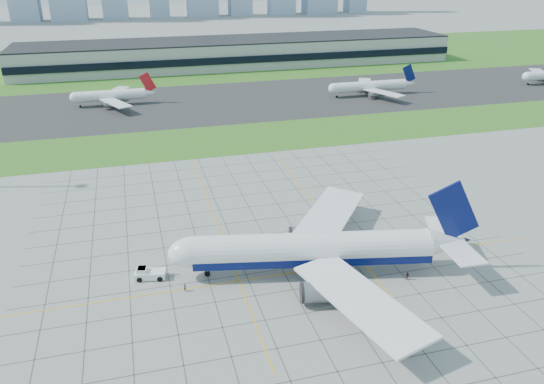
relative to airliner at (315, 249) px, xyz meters
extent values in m
plane|color=gray|center=(-6.15, 2.96, -5.61)|extent=(1400.00, 1400.00, 0.00)
cube|color=#327120|center=(-6.15, 92.96, -5.59)|extent=(700.00, 35.00, 0.04)
cube|color=#383838|center=(-6.15, 147.96, -5.58)|extent=(700.00, 75.00, 0.04)
cube|color=#327120|center=(-6.15, 257.96, -5.59)|extent=(700.00, 145.00, 0.04)
cube|color=#474744|center=(-54.15, 12.96, -5.59)|extent=(0.18, 130.00, 0.02)
cube|color=#474744|center=(-46.15, 12.96, -5.59)|extent=(0.18, 130.00, 0.02)
cube|color=#474744|center=(-38.15, 12.96, -5.59)|extent=(0.18, 130.00, 0.02)
cube|color=#474744|center=(-30.15, 12.96, -5.59)|extent=(0.18, 130.00, 0.02)
cube|color=#474744|center=(-22.15, 12.96, -5.59)|extent=(0.18, 130.00, 0.02)
cube|color=#474744|center=(-14.15, 12.96, -5.59)|extent=(0.18, 130.00, 0.02)
cube|color=#474744|center=(-6.15, 12.96, -5.59)|extent=(0.18, 130.00, 0.02)
cube|color=#474744|center=(1.85, 12.96, -5.59)|extent=(0.18, 130.00, 0.02)
cube|color=#474744|center=(9.85, 12.96, -5.59)|extent=(0.18, 130.00, 0.02)
cube|color=#474744|center=(17.85, 12.96, -5.59)|extent=(0.18, 130.00, 0.02)
cube|color=#474744|center=(25.85, 12.96, -5.59)|extent=(0.18, 130.00, 0.02)
cube|color=#474744|center=(33.85, 12.96, -5.59)|extent=(0.18, 130.00, 0.02)
cube|color=#474744|center=(41.85, 12.96, -5.59)|extent=(0.18, 130.00, 0.02)
cube|color=#474744|center=(-6.15, -29.04, -5.59)|extent=(110.00, 0.18, 0.02)
cube|color=#474744|center=(-6.15, -21.04, -5.59)|extent=(110.00, 0.18, 0.02)
cube|color=#474744|center=(-6.15, -13.04, -5.59)|extent=(110.00, 0.18, 0.02)
cube|color=#474744|center=(-6.15, -5.04, -5.59)|extent=(110.00, 0.18, 0.02)
cube|color=#474744|center=(-6.15, 2.96, -5.59)|extent=(110.00, 0.18, 0.02)
cube|color=#474744|center=(-6.15, 10.96, -5.59)|extent=(110.00, 0.18, 0.02)
cube|color=#474744|center=(-6.15, 18.96, -5.59)|extent=(110.00, 0.18, 0.02)
cube|color=#474744|center=(-6.15, 26.96, -5.59)|extent=(110.00, 0.18, 0.02)
cube|color=#474744|center=(-6.15, 34.96, -5.59)|extent=(110.00, 0.18, 0.02)
cube|color=#474744|center=(-6.15, 42.96, -5.59)|extent=(110.00, 0.18, 0.02)
cube|color=#474744|center=(-6.15, 50.96, -5.59)|extent=(110.00, 0.18, 0.02)
cube|color=#474744|center=(-6.15, 58.96, -5.59)|extent=(110.00, 0.18, 0.02)
cube|color=#474744|center=(-6.15, 66.96, -5.59)|extent=(110.00, 0.18, 0.02)
cube|color=#F1AD0C|center=(-6.15, 0.96, -5.59)|extent=(120.00, 0.25, 0.03)
cube|color=#F1AD0C|center=(-16.15, 22.96, -5.59)|extent=(0.25, 100.00, 0.03)
cube|color=#F1AD0C|center=(11.85, 22.96, -5.59)|extent=(0.25, 100.00, 0.03)
cube|color=#B7B7B2|center=(33.85, 232.96, 1.89)|extent=(260.00, 42.00, 15.00)
cube|color=black|center=(33.85, 211.46, 1.39)|extent=(260.00, 1.00, 4.00)
cube|color=black|center=(33.85, 232.96, 9.79)|extent=(260.00, 42.00, 0.80)
cylinder|color=white|center=(-0.44, 0.09, 0.44)|extent=(49.98, 16.31, 6.48)
cube|color=#081251|center=(-0.44, 0.09, -1.61)|extent=(49.89, 15.89, 1.73)
ellipsoid|color=white|center=(-24.78, 5.07, 0.44)|extent=(11.46, 8.43, 6.48)
cube|color=black|center=(-27.11, 5.55, 0.98)|extent=(3.02, 3.86, 0.65)
cone|color=white|center=(27.60, -5.65, 0.77)|extent=(9.70, 7.76, 6.16)
cube|color=#081251|center=(28.13, -5.76, 8.00)|extent=(11.65, 2.89, 13.79)
cube|color=white|center=(9.38, 15.72, -0.64)|extent=(26.16, 29.91, 1.05)
cube|color=white|center=(2.44, -18.14, -0.64)|extent=(16.97, 31.72, 1.05)
cylinder|color=slate|center=(1.84, 11.20, -2.80)|extent=(7.70, 5.43, 4.10)
cylinder|color=slate|center=(-2.71, -11.02, -2.80)|extent=(7.70, 5.43, 4.10)
cylinder|color=gray|center=(-22.13, 4.53, -4.20)|extent=(0.46, 0.46, 2.81)
cylinder|color=black|center=(-22.13, 4.53, -5.01)|extent=(1.27, 0.77, 1.19)
cylinder|color=black|center=(5.54, 2.39, -4.90)|extent=(1.64, 1.55, 1.40)
cylinder|color=black|center=(4.16, -4.38, -4.90)|extent=(1.64, 1.55, 1.40)
cube|color=white|center=(-33.73, 6.91, -4.67)|extent=(6.74, 4.13, 1.46)
cube|color=white|center=(-35.37, 7.25, -3.62)|extent=(2.31, 2.63, 1.15)
cube|color=black|center=(-35.37, 7.25, -3.41)|extent=(2.06, 2.39, 0.73)
cube|color=gray|center=(-29.32, 6.01, -4.98)|extent=(3.11, 0.81, 0.19)
cylinder|color=black|center=(-35.51, 8.66, -5.03)|extent=(1.23, 0.74, 1.15)
cylinder|color=black|center=(-36.05, 6.00, -5.03)|extent=(1.23, 0.74, 1.15)
cylinder|color=black|center=(-31.41, 7.82, -5.03)|extent=(1.23, 0.74, 1.15)
cylinder|color=black|center=(-31.95, 5.16, -5.03)|extent=(1.23, 0.74, 1.15)
imported|color=black|center=(-27.33, 0.29, -4.78)|extent=(0.66, 0.72, 1.66)
imported|color=black|center=(17.82, -7.89, -4.70)|extent=(1.10, 1.12, 1.82)
cylinder|color=white|center=(-42.06, 154.71, -1.11)|extent=(30.20, 4.80, 4.80)
cube|color=red|center=(-25.28, 154.71, 3.89)|extent=(7.46, 0.40, 9.15)
cube|color=white|center=(-39.96, 165.71, -1.91)|extent=(13.89, 20.66, 0.40)
cube|color=white|center=(-39.96, 143.71, -1.91)|extent=(13.89, 20.66, 0.40)
cylinder|color=black|center=(-39.54, 156.91, -5.11)|extent=(1.00, 1.00, 1.00)
cylinder|color=black|center=(-39.54, 152.51, -5.11)|extent=(1.00, 1.00, 1.00)
cylinder|color=white|center=(77.87, 141.04, -1.11)|extent=(37.03, 4.80, 4.80)
cube|color=#07114F|center=(98.44, 141.04, 3.89)|extent=(7.46, 0.40, 9.15)
cube|color=white|center=(80.44, 152.04, -1.91)|extent=(13.89, 20.66, 0.40)
cube|color=white|center=(80.44, 130.04, -1.91)|extent=(13.89, 20.66, 0.40)
cylinder|color=black|center=(80.95, 143.24, -5.11)|extent=(1.00, 1.00, 1.00)
cylinder|color=black|center=(80.95, 138.84, -5.11)|extent=(1.00, 1.00, 1.00)
cube|color=white|center=(183.15, 150.57, -1.91)|extent=(13.89, 20.66, 0.40)
camera|label=1|loc=(-34.04, -90.53, 56.31)|focal=35.00mm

